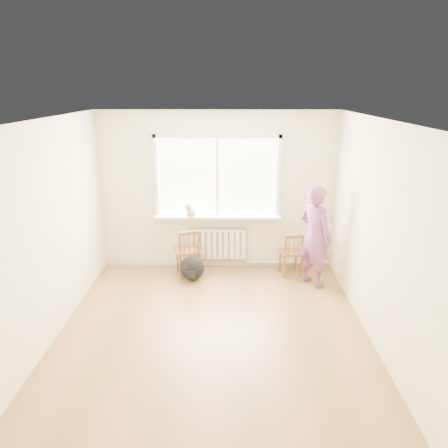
{
  "coord_description": "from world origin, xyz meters",
  "views": [
    {
      "loc": [
        0.21,
        -4.99,
        3.05
      ],
      "look_at": [
        0.13,
        1.2,
        1.1
      ],
      "focal_mm": 35.0,
      "sensor_mm": 36.0,
      "label": 1
    }
  ],
  "objects_px": {
    "chair_left": "(188,253)",
    "chair_right": "(292,254)",
    "person": "(315,236)",
    "backpack": "(192,268)",
    "cat": "(191,210)"
  },
  "relations": [
    {
      "from": "chair_left",
      "to": "chair_right",
      "type": "xyz_separation_m",
      "value": [
        1.72,
        0.03,
        -0.03
      ]
    },
    {
      "from": "person",
      "to": "cat",
      "type": "height_order",
      "value": "person"
    },
    {
      "from": "chair_left",
      "to": "backpack",
      "type": "xyz_separation_m",
      "value": [
        0.07,
        -0.17,
        -0.21
      ]
    },
    {
      "from": "backpack",
      "to": "person",
      "type": "bearing_deg",
      "value": -3.98
    },
    {
      "from": "chair_right",
      "to": "backpack",
      "type": "xyz_separation_m",
      "value": [
        -1.65,
        -0.2,
        -0.18
      ]
    },
    {
      "from": "cat",
      "to": "chair_right",
      "type": "bearing_deg",
      "value": 6.99
    },
    {
      "from": "person",
      "to": "backpack",
      "type": "distance_m",
      "value": 2.05
    },
    {
      "from": "chair_right",
      "to": "cat",
      "type": "height_order",
      "value": "cat"
    },
    {
      "from": "chair_left",
      "to": "cat",
      "type": "distance_m",
      "value": 0.71
    },
    {
      "from": "chair_right",
      "to": "person",
      "type": "xyz_separation_m",
      "value": [
        0.3,
        -0.33,
        0.43
      ]
    },
    {
      "from": "chair_left",
      "to": "backpack",
      "type": "bearing_deg",
      "value": 96.89
    },
    {
      "from": "person",
      "to": "chair_right",
      "type": "bearing_deg",
      "value": 3.21
    },
    {
      "from": "chair_left",
      "to": "person",
      "type": "distance_m",
      "value": 2.09
    },
    {
      "from": "chair_right",
      "to": "backpack",
      "type": "relative_size",
      "value": 1.86
    },
    {
      "from": "cat",
      "to": "backpack",
      "type": "height_order",
      "value": "cat"
    }
  ]
}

